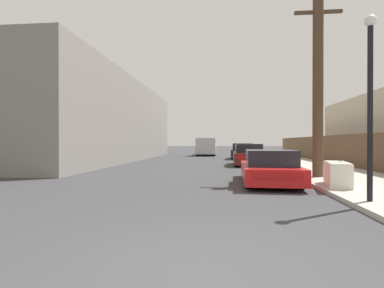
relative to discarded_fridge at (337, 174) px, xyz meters
name	(u,v)px	position (x,y,z in m)	size (l,w,h in m)	color
ground_plane	(193,277)	(-3.84, -6.41, -0.48)	(220.00, 220.00, 0.00)	#38383A
sidewalk_curb	(280,158)	(1.46, 17.09, -0.42)	(4.20, 63.00, 0.12)	#ADA89E
discarded_fridge	(337,174)	(0.00, 0.00, 0.00)	(0.93, 1.73, 0.75)	silver
parked_sports_car_red	(269,168)	(-1.88, 1.16, 0.06)	(1.99, 4.43, 1.19)	red
car_parked_mid	(248,155)	(-1.91, 9.44, 0.15)	(1.90, 4.07, 1.35)	#5B1E19
car_parked_far	(243,152)	(-1.78, 16.68, 0.16)	(2.16, 4.45, 1.36)	black
pickup_truck	(206,147)	(-5.29, 22.94, 0.46)	(2.16, 5.41, 1.89)	silver
utility_pole	(318,84)	(0.18, 2.48, 3.26)	(1.80, 0.40, 7.11)	#4C3826
street_lamp	(370,92)	(-0.18, -2.44, 2.12)	(0.26, 0.26, 4.23)	black
wooden_fence	(330,149)	(3.41, 10.60, 0.52)	(0.08, 30.20, 1.77)	brown
building_left_block	(98,121)	(-13.59, 13.75, 2.66)	(7.00, 23.86, 6.28)	gray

